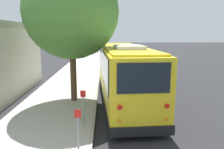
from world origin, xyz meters
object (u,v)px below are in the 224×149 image
(parked_sedan_maroon, at_px, (111,62))
(parked_sedan_gray, at_px, (107,50))
(shuttle_bus, at_px, (123,71))
(parked_sedan_tan, at_px, (109,56))
(sign_post_near, at_px, (78,128))
(parked_sedan_silver, at_px, (108,52))
(street_tree, at_px, (71,5))
(sign_post_far, at_px, (83,107))
(parked_sedan_white, at_px, (107,48))

(parked_sedan_maroon, bearing_deg, parked_sedan_gray, 0.23)
(shuttle_bus, relative_size, parked_sedan_maroon, 2.43)
(parked_sedan_tan, distance_m, sign_post_near, 24.68)
(parked_sedan_silver, bearing_deg, street_tree, 176.80)
(sign_post_far, bearing_deg, sign_post_near, 180.00)
(parked_sedan_gray, bearing_deg, street_tree, 171.75)
(parked_sedan_tan, xyz_separation_m, street_tree, (-19.13, 2.46, 4.84))
(parked_sedan_tan, xyz_separation_m, parked_sedan_silver, (6.91, 0.15, -0.01))
(parked_sedan_gray, relative_size, parked_sedan_white, 1.04)
(parked_sedan_maroon, height_order, sign_post_near, sign_post_near)
(street_tree, relative_size, sign_post_far, 5.54)
(street_tree, distance_m, sign_post_near, 7.21)
(parked_sedan_gray, height_order, parked_sedan_white, parked_sedan_white)
(shuttle_bus, height_order, street_tree, street_tree)
(parked_sedan_gray, distance_m, sign_post_near, 37.04)
(parked_sedan_silver, bearing_deg, shuttle_bus, -176.96)
(street_tree, bearing_deg, sign_post_far, -166.60)
(parked_sedan_silver, bearing_deg, parked_sedan_maroon, -177.31)
(shuttle_bus, bearing_deg, parked_sedan_white, -2.46)
(shuttle_bus, distance_m, street_tree, 4.61)
(sign_post_far, bearing_deg, parked_sedan_white, -2.00)
(parked_sedan_silver, xyz_separation_m, sign_post_near, (-31.54, 1.43, 0.27))
(street_tree, xyz_separation_m, sign_post_far, (-3.66, -0.87, -4.51))
(parked_sedan_maroon, relative_size, parked_sedan_white, 0.94)
(parked_sedan_tan, height_order, parked_sedan_gray, parked_sedan_gray)
(parked_sedan_silver, relative_size, sign_post_near, 3.12)
(parked_sedan_silver, xyz_separation_m, parked_sedan_gray, (5.47, -0.02, 0.01))
(parked_sedan_tan, relative_size, parked_sedan_silver, 1.11)
(parked_sedan_maroon, bearing_deg, parked_sedan_tan, 0.08)
(street_tree, relative_size, sign_post_near, 6.15)
(parked_sedan_maroon, relative_size, parked_sedan_gray, 0.90)
(parked_sedan_white, bearing_deg, parked_sedan_gray, -178.59)
(parked_sedan_tan, xyz_separation_m, parked_sedan_gray, (12.38, 0.13, 0.00))
(shuttle_bus, height_order, parked_sedan_white, shuttle_bus)
(street_tree, bearing_deg, parked_sedan_maroon, -11.24)
(shuttle_bus, xyz_separation_m, parked_sedan_silver, (26.01, 0.54, -1.21))
(sign_post_near, bearing_deg, parked_sedan_tan, -3.69)
(parked_sedan_tan, bearing_deg, parked_sedan_maroon, -175.48)
(parked_sedan_gray, xyz_separation_m, parked_sedan_white, (6.05, 0.02, 0.03))
(parked_sedan_gray, bearing_deg, parked_sedan_silver, 175.73)
(parked_sedan_maroon, height_order, parked_sedan_white, parked_sedan_maroon)
(shuttle_bus, bearing_deg, parked_sedan_gray, -2.35)
(shuttle_bus, distance_m, parked_sedan_silver, 26.04)
(sign_post_near, bearing_deg, street_tree, 9.01)
(parked_sedan_silver, height_order, parked_sedan_white, parked_sedan_white)
(parked_sedan_white, distance_m, sign_post_near, 43.08)
(street_tree, bearing_deg, shuttle_bus, -89.38)
(parked_sedan_white, height_order, sign_post_near, sign_post_near)
(parked_sedan_silver, distance_m, sign_post_far, 29.73)
(parked_sedan_maroon, relative_size, parked_sedan_tan, 0.90)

